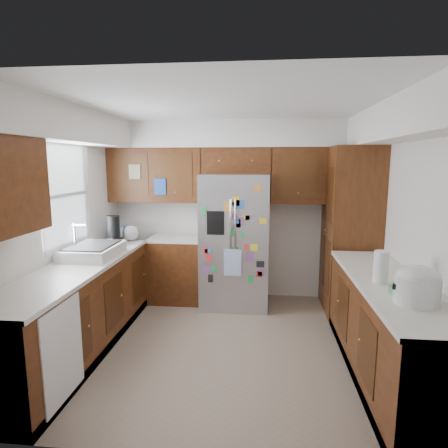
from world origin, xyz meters
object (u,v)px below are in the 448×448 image
Objects in this scene: rice_cooker at (417,284)px; paper_towel at (381,267)px; pantry at (350,231)px; fridge at (235,241)px.

paper_towel is at bearing 103.63° from rice_cooker.
pantry reaches higher than fridge.
fridge is at bearing 128.51° from paper_towel.
pantry is 1.69m from paper_towel.
fridge reaches higher than paper_towel.
paper_towel is (-0.11, -1.69, -0.01)m from pantry.
fridge is 2.23m from paper_towel.
pantry is at bearing 89.99° from rice_cooker.
rice_cooker is at bearing -90.01° from pantry.
rice_cooker is at bearing -55.85° from fridge.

